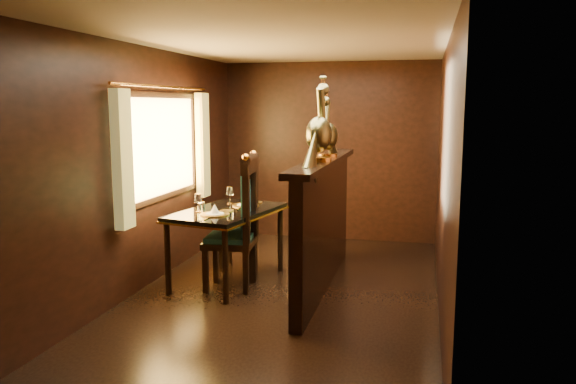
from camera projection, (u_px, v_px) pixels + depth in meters
The scene contains 8 objects.
ground at pixel (286, 293), 5.72m from camera, with size 5.00×5.00×0.00m, color black.
room_shell at pixel (278, 138), 5.52m from camera, with size 3.04×5.04×2.52m.
partition at pixel (323, 221), 5.83m from camera, with size 0.26×2.70×1.36m.
dining_table at pixel (227, 216), 5.99m from camera, with size 1.06×1.48×1.00m.
chair_left at pixel (242, 218), 5.79m from camera, with size 0.57×0.59×1.43m.
chair_right at pixel (247, 216), 6.15m from camera, with size 0.57×0.59×1.34m.
peacock_left at pixel (319, 118), 5.37m from camera, with size 0.26×0.70×0.83m, color #174735, non-canonical shape.
peacock_right at pixel (328, 124), 5.87m from camera, with size 0.22×0.58×0.69m, color #174735, non-canonical shape.
Camera 1 is at (1.32, -5.34, 1.90)m, focal length 35.00 mm.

